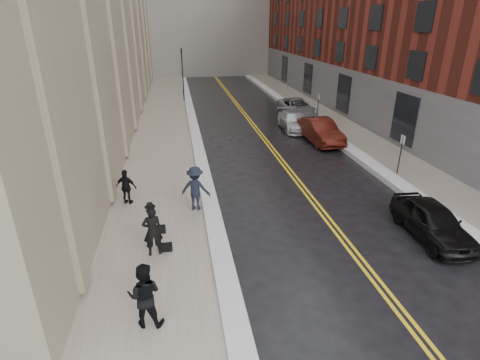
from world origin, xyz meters
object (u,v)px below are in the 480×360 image
object	(u,v)px
car_silver_near	(293,121)
pedestrian_a	(144,295)
pedestrian_b	(195,188)
car_silver_far	(297,108)
car_maroon	(320,131)
pedestrian_c	(126,187)
car_black	(432,221)
pedestrian_main	(152,231)

from	to	relation	value
car_silver_near	pedestrian_a	distance (m)	20.95
pedestrian_a	pedestrian_b	size ratio (longest dim) A/B	0.96
car_silver_far	car_maroon	bearing A→B (deg)	-96.13
car_silver_near	pedestrian_c	bearing A→B (deg)	-132.98
pedestrian_a	car_black	bearing A→B (deg)	-154.89
car_silver_near	pedestrian_c	size ratio (longest dim) A/B	2.86
car_silver_near	pedestrian_a	size ratio (longest dim) A/B	2.44
car_silver_far	pedestrian_a	bearing A→B (deg)	-116.74
car_black	pedestrian_b	world-z (taller)	pedestrian_b
car_black	car_silver_near	xyz separation A→B (m)	(-0.59, 15.66, -0.02)
pedestrian_b	car_maroon	bearing A→B (deg)	-115.86
pedestrian_b	car_black	bearing A→B (deg)	177.31
pedestrian_main	pedestrian_a	world-z (taller)	pedestrian_a
pedestrian_main	pedestrian_c	world-z (taller)	pedestrian_main
car_silver_near	pedestrian_main	bearing A→B (deg)	-120.67
car_silver_near	car_black	bearing A→B (deg)	-86.28
pedestrian_a	pedestrian_c	bearing A→B (deg)	-71.08
car_black	pedestrian_a	world-z (taller)	pedestrian_a
car_black	pedestrian_a	xyz separation A→B (m)	(-10.30, -2.90, 0.40)
car_black	car_silver_near	size ratio (longest dim) A/B	0.88
car_maroon	car_silver_near	bearing A→B (deg)	100.64
car_silver_far	pedestrian_main	size ratio (longest dim) A/B	2.87
car_maroon	pedestrian_b	world-z (taller)	pedestrian_b
pedestrian_b	pedestrian_c	xyz separation A→B (m)	(-2.94, 1.03, -0.17)
pedestrian_main	pedestrian_b	bearing A→B (deg)	-127.27
car_silver_near	pedestrian_b	bearing A→B (deg)	-121.85
car_silver_near	car_silver_far	bearing A→B (deg)	70.64
car_silver_far	pedestrian_a	distance (m)	25.40
car_maroon	pedestrian_c	xyz separation A→B (m)	(-11.79, -7.74, 0.16)
car_maroon	car_silver_far	bearing A→B (deg)	81.13
car_black	pedestrian_b	size ratio (longest dim) A/B	2.07
car_maroon	car_silver_far	size ratio (longest dim) A/B	0.91
pedestrian_a	car_maroon	bearing A→B (deg)	-115.42
pedestrian_b	pedestrian_c	bearing A→B (deg)	0.17
car_black	pedestrian_main	world-z (taller)	pedestrian_main
car_black	car_silver_far	xyz separation A→B (m)	(1.01, 19.84, 0.05)
car_silver_far	pedestrian_main	distance (m)	22.51
car_silver_near	car_maroon	bearing A→B (deg)	-74.75
car_black	car_silver_far	world-z (taller)	car_silver_far
pedestrian_main	pedestrian_b	distance (m)	3.55
pedestrian_a	pedestrian_c	xyz separation A→B (m)	(-1.25, 7.43, -0.14)
car_black	pedestrian_c	xyz separation A→B (m)	(-11.55, 4.52, 0.26)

